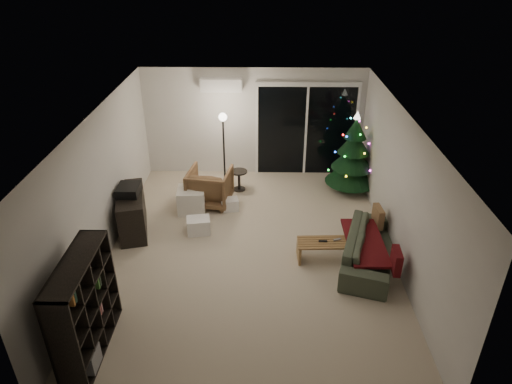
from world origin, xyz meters
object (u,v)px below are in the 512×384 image
sofa (370,248)px  coffee_table (331,250)px  media_cabinet (132,212)px  bookshelf (71,307)px  armchair (210,187)px  christmas_tree (353,152)px

sofa → coffee_table: size_ratio=1.68×
media_cabinet → coffee_table: bearing=-27.6°
bookshelf → armchair: (1.37, 3.95, -0.32)m
bookshelf → coffee_table: size_ratio=1.23×
armchair → coffee_table: (2.29, -1.92, -0.21)m
bookshelf → christmas_tree: christmas_tree is taller
coffee_table → christmas_tree: (0.76, 2.58, 0.72)m
armchair → sofa: bearing=154.8°
bookshelf → sofa: size_ratio=0.74×
bookshelf → armchair: bearing=53.2°
media_cabinet → christmas_tree: (4.41, 1.70, 0.52)m
bookshelf → sofa: bookshelf is taller
media_cabinet → armchair: (1.37, 1.04, 0.00)m
bookshelf → coffee_table: 4.21m
armchair → coffee_table: size_ratio=0.75×
sofa → christmas_tree: (0.11, 2.64, 0.62)m
coffee_table → media_cabinet: bearing=164.2°
christmas_tree → media_cabinet: bearing=-158.9°
coffee_table → christmas_tree: bearing=71.4°
sofa → christmas_tree: bearing=15.0°
media_cabinet → coffee_table: size_ratio=1.07×
media_cabinet → coffee_table: (3.65, -0.88, -0.21)m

